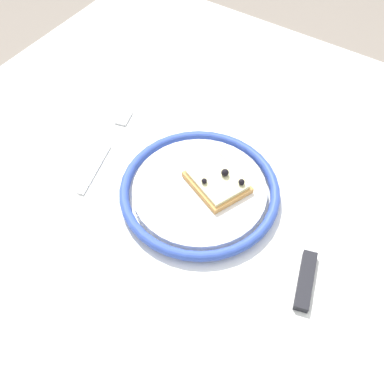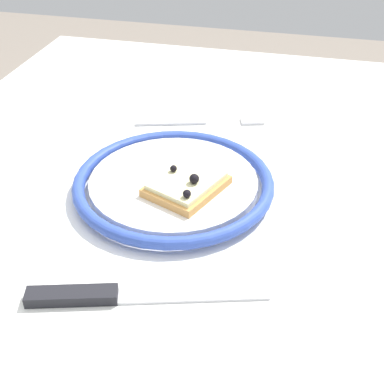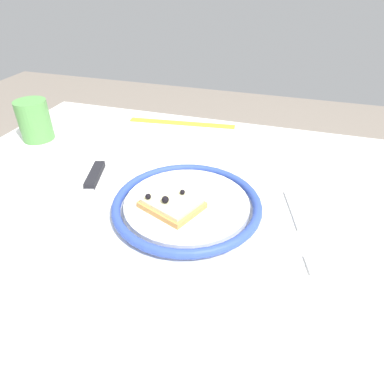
{
  "view_description": "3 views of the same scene",
  "coord_description": "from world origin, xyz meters",
  "px_view_note": "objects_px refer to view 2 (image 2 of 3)",
  "views": [
    {
      "loc": [
        0.23,
        -0.41,
        1.34
      ],
      "look_at": [
        -0.01,
        -0.06,
        0.79
      ],
      "focal_mm": 41.97,
      "sensor_mm": 36.0,
      "label": 1
    },
    {
      "loc": [
        0.53,
        0.1,
        1.15
      ],
      "look_at": [
        0.02,
        -0.02,
        0.78
      ],
      "focal_mm": 49.49,
      "sensor_mm": 36.0,
      "label": 2
    },
    {
      "loc": [
        -0.15,
        0.39,
        1.13
      ],
      "look_at": [
        -0.0,
        -0.07,
        0.79
      ],
      "focal_mm": 31.94,
      "sensor_mm": 36.0,
      "label": 3
    }
  ],
  "objects_px": {
    "dining_table": "(209,246)",
    "pizza_slice_near": "(187,184)",
    "fork": "(201,122)",
    "plate": "(173,184)",
    "knife": "(105,296)"
  },
  "relations": [
    {
      "from": "plate",
      "to": "pizza_slice_near",
      "type": "distance_m",
      "value": 0.03
    },
    {
      "from": "pizza_slice_near",
      "to": "knife",
      "type": "xyz_separation_m",
      "value": [
        0.18,
        -0.04,
        -0.02
      ]
    },
    {
      "from": "pizza_slice_near",
      "to": "dining_table",
      "type": "bearing_deg",
      "value": 126.33
    },
    {
      "from": "pizza_slice_near",
      "to": "knife",
      "type": "relative_size",
      "value": 0.48
    },
    {
      "from": "pizza_slice_near",
      "to": "fork",
      "type": "distance_m",
      "value": 0.21
    },
    {
      "from": "plate",
      "to": "fork",
      "type": "bearing_deg",
      "value": -178.16
    },
    {
      "from": "knife",
      "to": "fork",
      "type": "height_order",
      "value": "knife"
    },
    {
      "from": "plate",
      "to": "knife",
      "type": "height_order",
      "value": "plate"
    },
    {
      "from": "plate",
      "to": "pizza_slice_near",
      "type": "relative_size",
      "value": 2.26
    },
    {
      "from": "dining_table",
      "to": "fork",
      "type": "xyz_separation_m",
      "value": [
        -0.19,
        -0.05,
        0.09
      ]
    },
    {
      "from": "pizza_slice_near",
      "to": "fork",
      "type": "height_order",
      "value": "pizza_slice_near"
    },
    {
      "from": "pizza_slice_near",
      "to": "knife",
      "type": "distance_m",
      "value": 0.18
    },
    {
      "from": "plate",
      "to": "fork",
      "type": "distance_m",
      "value": 0.19
    },
    {
      "from": "dining_table",
      "to": "pizza_slice_near",
      "type": "xyz_separation_m",
      "value": [
        0.02,
        -0.03,
        0.11
      ]
    },
    {
      "from": "dining_table",
      "to": "pizza_slice_near",
      "type": "bearing_deg",
      "value": -53.67
    }
  ]
}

